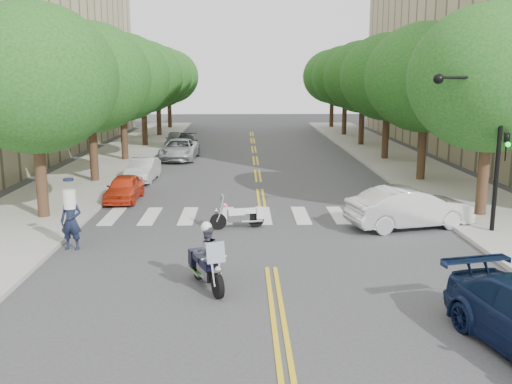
{
  "coord_description": "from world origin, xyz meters",
  "views": [
    {
      "loc": [
        -0.81,
        -16.3,
        5.66
      ],
      "look_at": [
        -0.34,
        5.01,
        1.3
      ],
      "focal_mm": 40.0,
      "sensor_mm": 36.0,
      "label": 1
    }
  ],
  "objects_px": {
    "motorcycle_police": "(206,258)",
    "convertible": "(410,208)",
    "officer_standing": "(71,221)",
    "motorcycle_parked": "(242,216)"
  },
  "relations": [
    {
      "from": "motorcycle_parked",
      "to": "officer_standing",
      "type": "distance_m",
      "value": 6.21
    },
    {
      "from": "officer_standing",
      "to": "convertible",
      "type": "height_order",
      "value": "officer_standing"
    },
    {
      "from": "convertible",
      "to": "officer_standing",
      "type": "bearing_deg",
      "value": 87.85
    },
    {
      "from": "convertible",
      "to": "motorcycle_parked",
      "type": "bearing_deg",
      "value": 75.24
    },
    {
      "from": "motorcycle_police",
      "to": "convertible",
      "type": "xyz_separation_m",
      "value": [
        7.28,
        6.02,
        -0.05
      ]
    },
    {
      "from": "motorcycle_police",
      "to": "convertible",
      "type": "distance_m",
      "value": 9.45
    },
    {
      "from": "officer_standing",
      "to": "convertible",
      "type": "xyz_separation_m",
      "value": [
        11.95,
        2.5,
        -0.19
      ]
    },
    {
      "from": "motorcycle_parked",
      "to": "convertible",
      "type": "bearing_deg",
      "value": -103.88
    },
    {
      "from": "motorcycle_police",
      "to": "officer_standing",
      "type": "relative_size",
      "value": 1.12
    },
    {
      "from": "motorcycle_police",
      "to": "motorcycle_parked",
      "type": "xyz_separation_m",
      "value": [
        0.95,
        6.11,
        -0.36
      ]
    }
  ]
}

